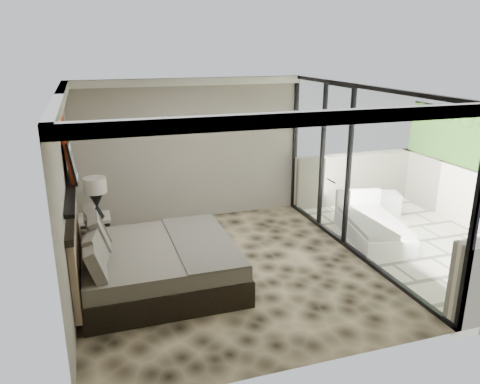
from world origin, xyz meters
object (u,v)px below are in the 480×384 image
object	(u,v)px
nightstand	(96,230)
ottoman	(386,204)
bed	(152,263)
lounger	(372,227)
table_lamp	(96,192)

from	to	relation	value
nightstand	ottoman	xyz separation A→B (m)	(5.78, -0.33, -0.03)
bed	lounger	distance (m)	4.11
table_lamp	lounger	xyz separation A→B (m)	(4.74, -1.24, -0.76)
table_lamp	lounger	size ratio (longest dim) A/B	0.37
ottoman	bed	bearing A→B (deg)	-163.37
table_lamp	bed	bearing A→B (deg)	-69.28
bed	nightstand	bearing A→B (deg)	111.82
lounger	nightstand	bearing A→B (deg)	176.35
bed	nightstand	world-z (taller)	bed
bed	ottoman	world-z (taller)	bed
nightstand	lounger	bearing A→B (deg)	4.19
bed	lounger	bearing A→B (deg)	7.72
nightstand	lounger	xyz separation A→B (m)	(4.80, -1.29, -0.05)
bed	table_lamp	size ratio (longest dim) A/B	3.20
nightstand	ottoman	world-z (taller)	nightstand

